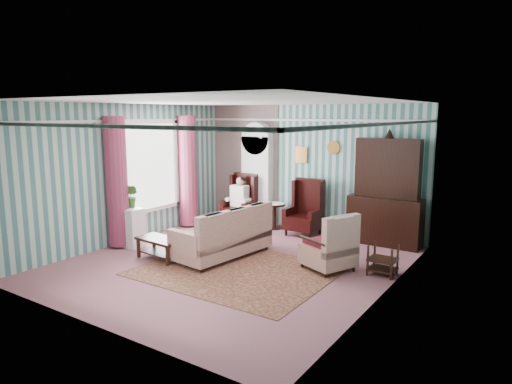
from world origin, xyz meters
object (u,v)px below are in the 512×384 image
Objects in this scene: bookcase at (257,179)px; round_side_table at (274,216)px; floral_armchair at (328,245)px; seated_woman at (240,201)px; plant_stand at (130,227)px; dresser_hutch at (386,189)px; wingback_right at (304,208)px; coffee_table at (160,249)px; wingback_left at (240,200)px; sofa at (222,233)px; nest_table at (383,259)px.

bookcase is 3.73× the size of round_side_table.
round_side_table is 0.68× the size of floral_armchair.
seated_woman is 2.87m from plant_stand.
dresser_hutch is 2.00× the size of seated_woman.
wingback_right reaches higher than coffee_table.
coffee_table is (-1.42, -3.02, -0.42)m from wingback_right.
dresser_hutch is 1.89× the size of wingback_left.
seated_woman is 0.59× the size of sofa.
floral_armchair reaches higher than coffee_table.
dresser_hutch is at bearing 4.41° from seated_woman.
floral_armchair is at bearing -51.64° from wingback_right.
dresser_hutch is 3.55m from wingback_left.
bookcase is at bearing 165.43° from wingback_right.
nest_table is at bearing 13.84° from plant_stand.
round_side_table is (-0.85, 0.15, -0.33)m from wingback_right.
plant_stand is (-0.80, -2.75, -0.19)m from seated_woman.
wingback_right is at bearing -14.57° from bookcase.
coffee_table is at bearing -133.94° from dresser_hutch.
sofa is (2.00, 0.50, 0.06)m from plant_stand.
wingback_left is 1.43× the size of floral_armchair.
wingback_right reaches higher than floral_armchair.
wingback_right is 3.36m from coffee_table.
wingback_right is at bearing -171.23° from dresser_hutch.
plant_stand is 0.85× the size of coffee_table.
seated_woman is (0.00, 0.00, -0.04)m from wingback_left.
round_side_table is at bearing 73.33° from floral_armchair.
coffee_table is at bearing -88.65° from bookcase.
seated_woman reaches higher than coffee_table.
round_side_table is at bearing -177.36° from dresser_hutch.
bookcase is at bearing 91.35° from coffee_table.
wingback_left is 0.04m from seated_woman.
seated_woman is at bearing -170.54° from round_side_table.
wingback_left is 1.33× the size of coffee_table.
floral_armchair is at bearing -36.91° from bookcase.
dresser_hutch is 1.19× the size of sofa.
seated_woman is (-0.25, -0.39, -0.53)m from bookcase.
wingback_left is 1.75m from wingback_right.
wingback_left is at bearing 180.00° from wingback_right.
seated_woman is 3.06m from coffee_table.
bookcase is at bearing 77.11° from floral_armchair.
floral_armchair is (3.19, -1.82, -0.19)m from wingback_left.
bookcase is 3.25m from dresser_hutch.
wingback_left reaches higher than sofa.
dresser_hutch reaches higher than plant_stand.
coffee_table is (-0.57, -3.17, -0.10)m from round_side_table.
bookcase is 1.07m from round_side_table.
seated_woman is at bearing 0.00° from wingback_left.
seated_woman is 2.55m from sofa.
seated_woman is 1.35× the size of floral_armchair.
bookcase is 3.53m from coffee_table.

